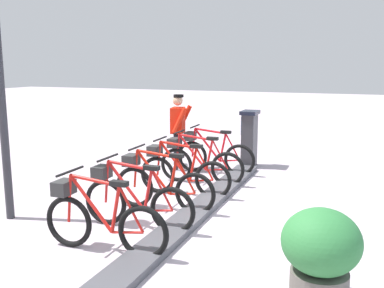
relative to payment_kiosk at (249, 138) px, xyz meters
name	(u,v)px	position (x,y,z in m)	size (l,w,h in m)	color
ground_plane	(201,211)	(-0.05, 3.28, -0.67)	(60.00, 60.00, 0.00)	#B1A1AB
dock_rail_base	(201,208)	(-0.05, 3.28, -0.62)	(0.44, 5.94, 0.10)	#47474C
payment_kiosk	(249,138)	(0.00, 0.00, 0.00)	(0.36, 0.52, 1.28)	#38383D
bike_docked_0	(212,154)	(0.57, 0.92, -0.24)	(1.72, 0.54, 1.02)	black
bike_docked_1	(198,162)	(0.57, 1.77, -0.24)	(1.72, 0.54, 1.02)	black
bike_docked_2	(181,172)	(0.57, 2.63, -0.24)	(1.72, 0.54, 1.02)	black
bike_docked_3	(160,184)	(0.57, 3.49, -0.24)	(1.72, 0.54, 1.02)	black
bike_docked_4	(133,199)	(0.57, 4.34, -0.24)	(1.72, 0.54, 1.02)	black
bike_docked_5	(99,219)	(0.57, 5.20, -0.24)	(1.72, 0.54, 1.02)	black
worker_near_rack	(178,129)	(1.39, 0.84, 0.24)	(0.50, 0.67, 1.66)	white
planter_bush	(321,252)	(-2.08, 5.46, -0.12)	(0.76, 0.76, 0.97)	#59544C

